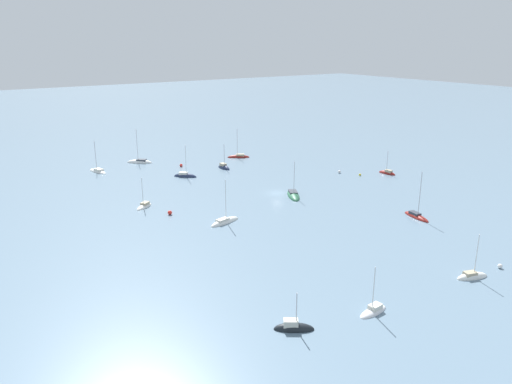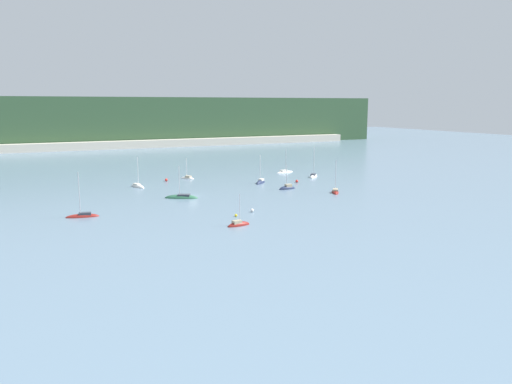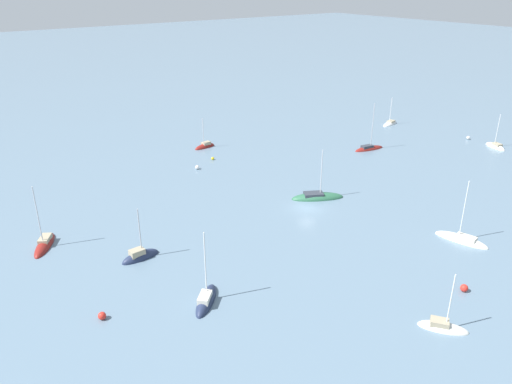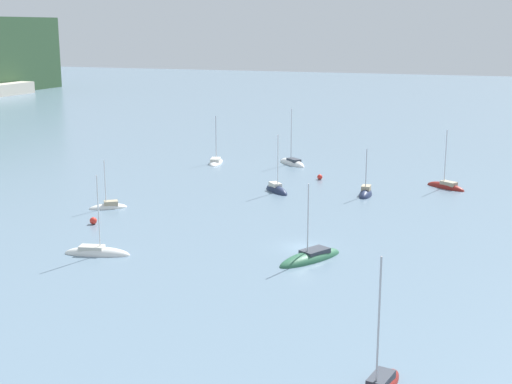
% 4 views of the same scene
% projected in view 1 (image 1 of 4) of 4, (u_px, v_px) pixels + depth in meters
% --- Properties ---
extents(ground_plane, '(600.00, 600.00, 0.00)m').
position_uv_depth(ground_plane, '(277.00, 193.00, 115.37)').
color(ground_plane, slate).
extents(sailboat_0, '(3.17, 5.41, 7.78)m').
position_uv_depth(sailboat_0, '(472.00, 277.00, 74.57)').
color(sailboat_0, white).
rests_on(sailboat_0, ground_plane).
extents(sailboat_1, '(8.60, 6.26, 9.02)m').
position_uv_depth(sailboat_1, '(293.00, 196.00, 113.39)').
color(sailboat_1, '#2D6647').
rests_on(sailboat_1, ground_plane).
extents(sailboat_3, '(4.17, 5.05, 5.91)m').
position_uv_depth(sailboat_3, '(294.00, 329.00, 61.29)').
color(sailboat_3, black).
rests_on(sailboat_3, ground_plane).
extents(sailboat_4, '(7.48, 3.90, 8.97)m').
position_uv_depth(sailboat_4, '(98.00, 171.00, 133.81)').
color(sailboat_4, white).
rests_on(sailboat_4, ground_plane).
extents(sailboat_5, '(4.37, 5.09, 7.11)m').
position_uv_depth(sailboat_5, '(144.00, 206.00, 105.91)').
color(sailboat_5, white).
rests_on(sailboat_5, ground_plane).
extents(sailboat_6, '(4.98, 6.59, 9.50)m').
position_uv_depth(sailboat_6, '(239.00, 157.00, 149.93)').
color(sailboat_6, maroon).
rests_on(sailboat_6, ground_plane).
extents(sailboat_7, '(6.97, 2.95, 10.19)m').
position_uv_depth(sailboat_7, '(416.00, 217.00, 99.79)').
color(sailboat_7, maroon).
rests_on(sailboat_7, ground_plane).
extents(sailboat_8, '(3.46, 7.37, 9.46)m').
position_uv_depth(sailboat_8, '(225.00, 222.00, 96.90)').
color(sailboat_8, white).
rests_on(sailboat_8, ground_plane).
extents(sailboat_9, '(5.53, 5.47, 9.39)m').
position_uv_depth(sailboat_9, '(185.00, 176.00, 128.97)').
color(sailboat_9, '#232D4C').
rests_on(sailboat_9, ground_plane).
extents(sailboat_10, '(2.16, 5.08, 7.14)m').
position_uv_depth(sailboat_10, '(373.00, 311.00, 65.16)').
color(sailboat_10, silver).
rests_on(sailboat_10, ground_plane).
extents(sailboat_11, '(6.44, 6.96, 10.76)m').
position_uv_depth(sailboat_11, '(140.00, 163.00, 143.49)').
color(sailboat_11, white).
rests_on(sailboat_11, ground_plane).
extents(sailboat_12, '(5.11, 2.02, 7.75)m').
position_uv_depth(sailboat_12, '(224.00, 168.00, 137.36)').
color(sailboat_12, '#232D4C').
rests_on(sailboat_12, ground_plane).
extents(sailboat_13, '(5.11, 2.34, 6.99)m').
position_uv_depth(sailboat_13, '(387.00, 173.00, 131.89)').
color(sailboat_13, maroon).
rests_on(sailboat_13, ground_plane).
extents(mooring_buoy_0, '(0.84, 0.84, 0.84)m').
position_uv_depth(mooring_buoy_0, '(181.00, 165.00, 139.03)').
color(mooring_buoy_0, red).
rests_on(mooring_buoy_0, ground_plane).
extents(mooring_buoy_1, '(0.73, 0.73, 0.73)m').
position_uv_depth(mooring_buoy_1, '(500.00, 266.00, 77.57)').
color(mooring_buoy_1, white).
rests_on(mooring_buoy_1, ground_plane).
extents(mooring_buoy_2, '(0.77, 0.77, 0.77)m').
position_uv_depth(mooring_buoy_2, '(339.00, 172.00, 132.48)').
color(mooring_buoy_2, white).
rests_on(mooring_buoy_2, ground_plane).
extents(mooring_buoy_3, '(0.58, 0.58, 0.58)m').
position_uv_depth(mooring_buoy_3, '(360.00, 175.00, 129.98)').
color(mooring_buoy_3, yellow).
rests_on(mooring_buoy_3, ground_plane).
extents(mooring_buoy_4, '(0.88, 0.88, 0.88)m').
position_uv_depth(mooring_buoy_4, '(170.00, 213.00, 101.17)').
color(mooring_buoy_4, red).
rests_on(mooring_buoy_4, ground_plane).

